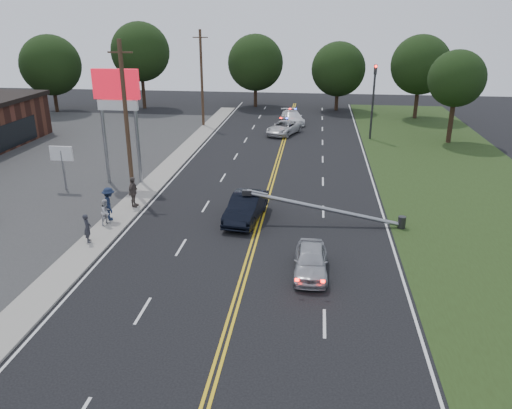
# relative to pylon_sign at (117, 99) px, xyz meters

# --- Properties ---
(ground) EXTENTS (120.00, 120.00, 0.00)m
(ground) POSITION_rel_pylon_sign_xyz_m (10.50, -14.00, -6.00)
(ground) COLOR black
(ground) RESTS_ON ground
(sidewalk) EXTENTS (1.80, 70.00, 0.12)m
(sidewalk) POSITION_rel_pylon_sign_xyz_m (2.10, -4.00, -5.94)
(sidewalk) COLOR gray
(sidewalk) RESTS_ON ground
(grass_verge) EXTENTS (12.00, 80.00, 0.01)m
(grass_verge) POSITION_rel_pylon_sign_xyz_m (24.00, -4.00, -5.99)
(grass_verge) COLOR #223213
(grass_verge) RESTS_ON ground
(centerline_yellow) EXTENTS (0.36, 80.00, 0.00)m
(centerline_yellow) POSITION_rel_pylon_sign_xyz_m (10.50, -4.00, -5.99)
(centerline_yellow) COLOR gold
(centerline_yellow) RESTS_ON ground
(pylon_sign) EXTENTS (3.20, 0.35, 8.00)m
(pylon_sign) POSITION_rel_pylon_sign_xyz_m (0.00, 0.00, 0.00)
(pylon_sign) COLOR gray
(pylon_sign) RESTS_ON ground
(small_sign) EXTENTS (1.60, 0.14, 3.10)m
(small_sign) POSITION_rel_pylon_sign_xyz_m (-3.50, -2.00, -3.66)
(small_sign) COLOR gray
(small_sign) RESTS_ON ground
(traffic_signal) EXTENTS (0.28, 0.41, 7.05)m
(traffic_signal) POSITION_rel_pylon_sign_xyz_m (18.80, 16.00, -1.79)
(traffic_signal) COLOR #2D2D30
(traffic_signal) RESTS_ON ground
(fallen_streetlight) EXTENTS (9.36, 0.44, 1.91)m
(fallen_streetlight) POSITION_rel_pylon_sign_xyz_m (14.69, -6.00, -5.08)
(fallen_streetlight) COLOR #2D2D30
(fallen_streetlight) RESTS_ON ground
(utility_pole_mid) EXTENTS (1.60, 0.28, 10.00)m
(utility_pole_mid) POSITION_rel_pylon_sign_xyz_m (1.30, -2.00, -0.91)
(utility_pole_mid) COLOR #382619
(utility_pole_mid) RESTS_ON ground
(utility_pole_far) EXTENTS (1.60, 0.28, 10.00)m
(utility_pole_far) POSITION_rel_pylon_sign_xyz_m (1.30, 20.00, -0.91)
(utility_pole_far) COLOR #382619
(utility_pole_far) RESTS_ON ground
(tree_4) EXTENTS (7.20, 7.20, 9.26)m
(tree_4) POSITION_rel_pylon_sign_xyz_m (-18.79, 26.16, -0.35)
(tree_4) COLOR black
(tree_4) RESTS_ON ground
(tree_5) EXTENTS (7.28, 7.28, 10.68)m
(tree_5) POSITION_rel_pylon_sign_xyz_m (-8.75, 30.01, 1.04)
(tree_5) COLOR black
(tree_5) RESTS_ON ground
(tree_6) EXTENTS (7.12, 7.12, 9.18)m
(tree_6) POSITION_rel_pylon_sign_xyz_m (5.42, 32.98, -0.39)
(tree_6) COLOR black
(tree_6) RESTS_ON ground
(tree_7) EXTENTS (6.65, 6.65, 8.40)m
(tree_7) POSITION_rel_pylon_sign_xyz_m (15.96, 31.56, -0.93)
(tree_7) COLOR black
(tree_7) RESTS_ON ground
(tree_8) EXTENTS (6.67, 6.67, 9.40)m
(tree_8) POSITION_rel_pylon_sign_xyz_m (24.99, 27.43, 0.06)
(tree_8) COLOR black
(tree_8) RESTS_ON ground
(tree_9) EXTENTS (5.13, 5.13, 8.51)m
(tree_9) POSITION_rel_pylon_sign_xyz_m (26.07, 15.46, -0.07)
(tree_9) COLOR black
(tree_9) RESTS_ON ground
(crashed_sedan) EXTENTS (2.22, 4.94, 1.57)m
(crashed_sedan) POSITION_rel_pylon_sign_xyz_m (9.64, -5.84, -5.21)
(crashed_sedan) COLOR black
(crashed_sedan) RESTS_ON ground
(waiting_sedan) EXTENTS (1.59, 3.87, 1.31)m
(waiting_sedan) POSITION_rel_pylon_sign_xyz_m (13.56, -11.96, -5.34)
(waiting_sedan) COLOR #B0B2B8
(waiting_sedan) RESTS_ON ground
(emergency_a) EXTENTS (3.76, 5.26, 1.33)m
(emergency_a) POSITION_rel_pylon_sign_xyz_m (10.27, 17.01, -5.33)
(emergency_a) COLOR silver
(emergency_a) RESTS_ON ground
(emergency_b) EXTENTS (3.17, 5.17, 1.40)m
(emergency_b) POSITION_rel_pylon_sign_xyz_m (10.87, 22.48, -5.30)
(emergency_b) COLOR white
(emergency_b) RESTS_ON ground
(bystander_a) EXTENTS (0.56, 0.67, 1.56)m
(bystander_a) POSITION_rel_pylon_sign_xyz_m (1.84, -10.12, -5.10)
(bystander_a) COLOR #292A31
(bystander_a) RESTS_ON sidewalk
(bystander_b) EXTENTS (0.82, 0.91, 1.53)m
(bystander_b) POSITION_rel_pylon_sign_xyz_m (1.89, -7.77, -5.11)
(bystander_b) COLOR #B9B8BE
(bystander_b) RESTS_ON sidewalk
(bystander_c) EXTENTS (1.23, 1.46, 1.97)m
(bystander_c) POSITION_rel_pylon_sign_xyz_m (1.80, -7.06, -4.89)
(bystander_c) COLOR #17213A
(bystander_c) RESTS_ON sidewalk
(bystander_d) EXTENTS (0.52, 1.15, 1.93)m
(bystander_d) POSITION_rel_pylon_sign_xyz_m (2.43, -4.83, -4.91)
(bystander_d) COLOR #5D514B
(bystander_d) RESTS_ON sidewalk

